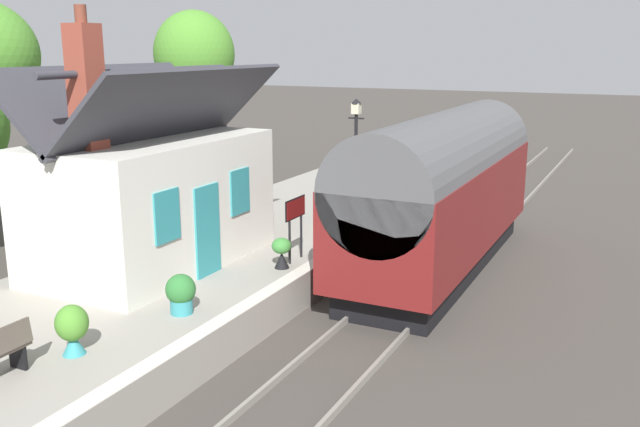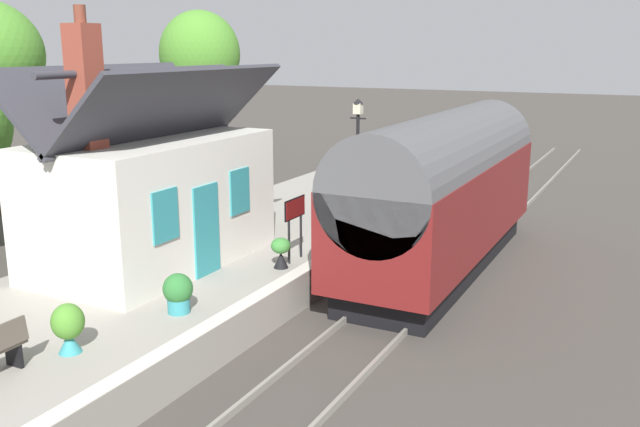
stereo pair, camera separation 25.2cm
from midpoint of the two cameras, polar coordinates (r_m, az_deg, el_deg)
The scene contains 17 objects.
ground_plane at distance 18.93m, azimuth 5.96°, elevation -4.94°, with size 160.00×160.00×0.00m, color #423D38.
platform at distance 20.45m, azimuth -4.62°, elevation -2.20°, with size 32.00×6.02×0.88m, color gray.
platform_edge_coping at distance 19.08m, azimuth 2.70°, elevation -1.93°, with size 32.00×0.36×0.02m, color beige.
rail_near at distance 18.45m, azimuth 10.71°, elevation -5.38°, with size 52.00×0.08×0.14m, color gray.
rail_far at distance 18.85m, azimuth 6.48°, elevation -4.81°, with size 52.00×0.08×0.14m, color gray.
train at distance 18.98m, azimuth 9.69°, elevation 1.94°, with size 10.42×2.73×4.32m.
station_building at distance 16.87m, azimuth -14.19°, elevation 1.43°, with size 6.27×3.56×5.95m.
bench_mid_platform at distance 27.88m, azimuth 6.59°, elevation 3.95°, with size 1.40×0.44×0.88m.
bench_platform_end at distance 25.58m, azimuth 5.07°, elevation 3.11°, with size 1.42×0.49×0.88m.
bench_by_lamp at distance 23.31m, azimuth 3.26°, elevation 2.11°, with size 1.41×0.45×0.88m.
planter_by_door at distance 16.35m, azimuth -3.64°, elevation -3.15°, with size 0.47×0.47×0.74m.
planter_corner_building at distance 13.89m, azimuth -11.96°, elevation -6.43°, with size 0.59×0.59×0.83m.
planter_edge_near at distance 25.43m, azimuth 2.57°, elevation 3.10°, with size 0.58×0.58×0.85m.
planter_bench_right at distance 12.62m, azimuth -20.38°, elevation -8.87°, with size 0.56×0.56×0.88m.
lamp_post_platform at distance 20.83m, azimuth 2.65°, elevation 6.49°, with size 0.32×0.50×3.63m.
station_sign_board at distance 16.71m, azimuth -2.49°, elevation 0.00°, with size 0.96×0.06×1.57m.
tree_far_left at distance 34.85m, azimuth -10.58°, elevation 12.85°, with size 3.95×3.89×7.74m.
Camera 1 is at (-16.94, -5.98, 6.01)m, focal length 38.65 mm.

